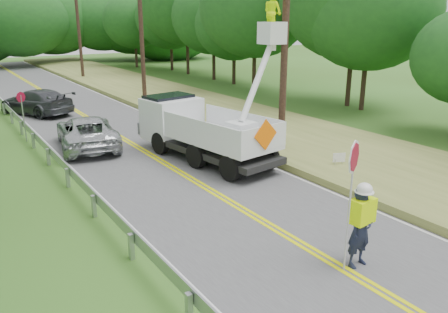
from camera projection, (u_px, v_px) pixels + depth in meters
ground at (366, 284)px, 10.29m from camera, size 140.00×140.00×0.00m
road at (133, 145)px, 21.47m from camera, size 7.20×96.00×0.03m
guardrail at (40, 142)px, 19.93m from camera, size 0.18×48.00×0.77m
utility_poles at (191, 28)px, 24.92m from camera, size 1.60×43.30×10.00m
tall_grass_verge at (252, 123)px, 25.14m from camera, size 7.00×96.00×0.30m
treeline_right at (258, 10)px, 36.23m from camera, size 11.15×54.44×11.83m
flagger at (361, 222)px, 10.68m from camera, size 1.20×0.53×3.26m
bucket_truck at (198, 121)px, 19.45m from camera, size 4.63×7.30×6.86m
suv_silver at (87, 132)px, 20.79m from camera, size 3.34×5.66×1.48m
suv_darkgrey at (36, 102)px, 27.98m from camera, size 4.22×5.76×1.55m
stop_sign_permanent at (22, 109)px, 21.54m from camera, size 0.46×0.29×2.47m
yard_sign at (339, 158)px, 17.64m from camera, size 0.49×0.23×0.75m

